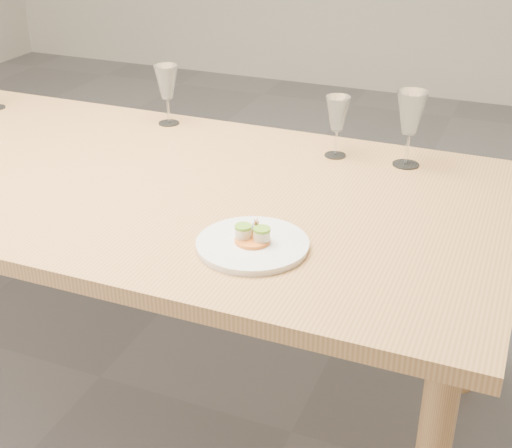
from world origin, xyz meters
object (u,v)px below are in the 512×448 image
at_px(dining_table, 76,187).
at_px(wine_glass_2, 167,83).
at_px(wine_glass_3, 337,115).
at_px(wine_glass_4, 411,114).
at_px(dinner_plate, 253,244).

xyz_separation_m(dining_table, wine_glass_2, (0.08, 0.41, 0.20)).
bearing_deg(wine_glass_2, dining_table, -101.29).
distance_m(wine_glass_3, wine_glass_4, 0.20).
height_order(dining_table, wine_glass_4, wine_glass_4).
bearing_deg(wine_glass_3, wine_glass_2, 173.59).
bearing_deg(wine_glass_4, dining_table, -157.75).
bearing_deg(wine_glass_3, wine_glass_4, 2.42).
bearing_deg(wine_glass_4, wine_glass_3, -177.58).
xyz_separation_m(wine_glass_2, wine_glass_4, (0.78, -0.06, 0.01)).
distance_m(dining_table, wine_glass_3, 0.77).
bearing_deg(dining_table, wine_glass_2, 78.71).
distance_m(dining_table, wine_glass_4, 0.96).
relative_size(dining_table, wine_glass_2, 12.63).
xyz_separation_m(dinner_plate, wine_glass_3, (0.01, 0.59, 0.11)).
bearing_deg(wine_glass_3, dinner_plate, -91.16).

